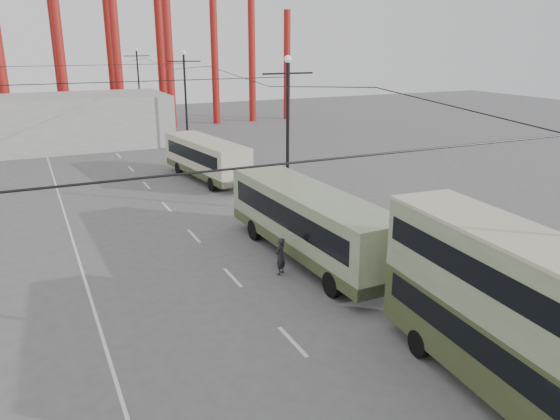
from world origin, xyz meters
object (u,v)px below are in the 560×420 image
double_decker_bus (511,309)px  single_decker_cream (206,158)px  pedestrian (280,256)px  single_decker_green (309,221)px

double_decker_bus → single_decker_cream: bearing=93.7°
pedestrian → single_decker_cream: bearing=-136.3°
single_decker_green → pedestrian: bearing=-153.8°
pedestrian → double_decker_bus: bearing=62.6°
single_decker_green → pedestrian: 2.54m
pedestrian → single_decker_green: bearing=169.6°
single_decker_cream → pedestrian: bearing=-105.4°
single_decker_cream → single_decker_green: bearing=-99.1°
double_decker_bus → pedestrian: size_ratio=5.55×
double_decker_bus → single_decker_cream: (0.28, 28.98, -1.11)m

